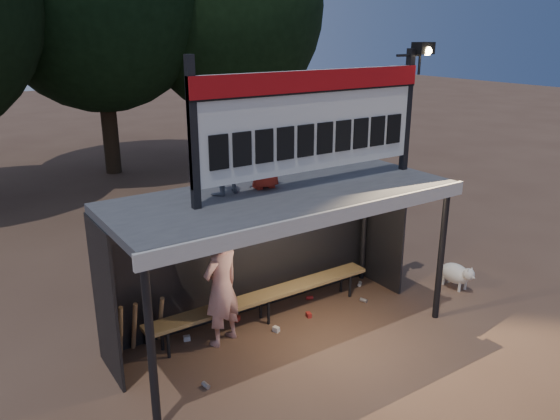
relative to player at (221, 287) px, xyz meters
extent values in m
plane|color=#4F3627|center=(0.85, -0.38, -0.91)|extent=(80.00, 80.00, 0.00)
imported|color=silver|center=(0.00, 0.00, 0.00)|extent=(0.77, 0.62, 1.81)
imported|color=gray|center=(0.06, 0.00, 1.93)|extent=(0.54, 0.44, 1.03)
imported|color=#B32A1B|center=(0.72, -0.06, 1.95)|extent=(0.55, 0.39, 1.08)
cube|color=#3F3F41|center=(0.85, -0.38, 1.35)|extent=(5.00, 2.00, 0.12)
cube|color=beige|center=(0.85, -1.40, 1.31)|extent=(5.10, 0.06, 0.20)
cylinder|color=black|center=(-1.55, -1.28, 0.19)|extent=(0.10, 0.10, 2.20)
cylinder|color=black|center=(3.25, -1.28, 0.19)|extent=(0.10, 0.10, 2.20)
cylinder|color=black|center=(-1.55, 0.52, 0.19)|extent=(0.10, 0.10, 2.20)
cylinder|color=black|center=(3.25, 0.52, 0.19)|extent=(0.10, 0.10, 2.20)
cube|color=black|center=(0.85, 0.62, 0.19)|extent=(5.00, 0.04, 2.20)
cube|color=black|center=(-1.65, 0.12, 0.19)|extent=(0.04, 1.00, 2.20)
cube|color=black|center=(3.35, 0.12, 0.19)|extent=(0.04, 1.00, 2.20)
cylinder|color=black|center=(0.85, 0.62, 1.24)|extent=(5.00, 0.06, 0.06)
cube|color=black|center=(-0.50, -0.38, 2.36)|extent=(0.10, 0.10, 1.90)
cube|color=black|center=(3.20, -0.38, 2.36)|extent=(0.10, 0.10, 1.90)
cube|color=silver|center=(1.35, -0.38, 2.36)|extent=(3.80, 0.08, 1.40)
cube|color=#A10B0E|center=(1.35, -0.43, 2.92)|extent=(3.80, 0.04, 0.28)
cube|color=black|center=(1.35, -0.44, 2.77)|extent=(3.80, 0.02, 0.03)
cube|color=black|center=(-0.18, -0.43, 2.11)|extent=(0.27, 0.03, 0.45)
cube|color=black|center=(0.16, -0.43, 2.11)|extent=(0.27, 0.03, 0.45)
cube|color=black|center=(0.50, -0.43, 2.11)|extent=(0.27, 0.03, 0.45)
cube|color=black|center=(0.84, -0.43, 2.11)|extent=(0.27, 0.03, 0.45)
cube|color=black|center=(1.18, -0.43, 2.11)|extent=(0.27, 0.03, 0.45)
cube|color=black|center=(1.52, -0.43, 2.11)|extent=(0.27, 0.03, 0.45)
cube|color=black|center=(1.86, -0.43, 2.11)|extent=(0.27, 0.03, 0.45)
cube|color=black|center=(2.20, -0.43, 2.11)|extent=(0.27, 0.03, 0.45)
cube|color=black|center=(2.54, -0.43, 2.11)|extent=(0.27, 0.03, 0.45)
cube|color=black|center=(2.88, -0.43, 2.11)|extent=(0.27, 0.03, 0.45)
cylinder|color=black|center=(3.15, -0.38, 3.21)|extent=(0.50, 0.04, 0.04)
cylinder|color=black|center=(3.40, -0.38, 3.06)|extent=(0.04, 0.04, 0.30)
cube|color=black|center=(3.40, -0.43, 3.31)|extent=(0.30, 0.22, 0.18)
sphere|color=#FFD88C|center=(3.40, -0.52, 3.27)|extent=(0.14, 0.14, 0.14)
cube|color=olive|center=(0.85, 0.17, -0.46)|extent=(4.00, 0.35, 0.06)
cylinder|color=black|center=(-0.85, 0.05, -0.68)|extent=(0.05, 0.05, 0.45)
cylinder|color=black|center=(-0.85, 0.29, -0.68)|extent=(0.05, 0.05, 0.45)
cylinder|color=black|center=(0.85, 0.05, -0.68)|extent=(0.05, 0.05, 0.45)
cylinder|color=black|center=(0.85, 0.29, -0.68)|extent=(0.05, 0.05, 0.45)
cylinder|color=black|center=(2.55, 0.05, -0.68)|extent=(0.05, 0.05, 0.45)
cylinder|color=black|center=(2.55, 0.29, -0.68)|extent=(0.05, 0.05, 0.45)
cylinder|color=#2F2115|center=(1.85, 11.12, 1.18)|extent=(0.50, 0.50, 4.18)
cylinder|color=black|center=(5.85, 10.12, 0.85)|extent=(0.50, 0.50, 3.52)
ellipsoid|color=black|center=(5.85, 10.12, 4.29)|extent=(6.08, 6.08, 7.04)
ellipsoid|color=silver|center=(4.39, -0.72, -0.64)|extent=(0.36, 0.58, 0.36)
sphere|color=silver|center=(4.39, -1.00, -0.55)|extent=(0.22, 0.22, 0.22)
cone|color=#EDE1C9|center=(4.39, -1.10, -0.57)|extent=(0.10, 0.10, 0.10)
cone|color=beige|center=(4.34, -1.02, -0.45)|extent=(0.06, 0.06, 0.07)
cone|color=beige|center=(4.44, -1.02, -0.45)|extent=(0.06, 0.06, 0.07)
cylinder|color=beige|center=(4.31, -0.90, -0.82)|extent=(0.05, 0.05, 0.18)
cylinder|color=beige|center=(4.47, -0.90, -0.82)|extent=(0.05, 0.05, 0.18)
cylinder|color=beige|center=(4.31, -0.54, -0.82)|extent=(0.05, 0.05, 0.18)
cylinder|color=beige|center=(4.47, -0.54, -0.82)|extent=(0.05, 0.05, 0.18)
cylinder|color=beige|center=(4.39, -0.42, -0.57)|extent=(0.04, 0.16, 0.14)
cylinder|color=olive|center=(-1.40, 0.44, -0.48)|extent=(0.07, 0.27, 0.84)
cylinder|color=olive|center=(-1.20, 0.44, -0.48)|extent=(0.09, 0.30, 0.83)
cylinder|color=black|center=(-1.00, 0.44, -0.48)|extent=(0.08, 0.33, 0.83)
cylinder|color=#A2774B|center=(-0.80, 0.44, -0.48)|extent=(0.08, 0.35, 0.82)
cube|color=#A7221C|center=(1.51, -0.14, -0.87)|extent=(0.09, 0.11, 0.08)
cylinder|color=#ADADB1|center=(2.61, -0.24, -0.87)|extent=(0.10, 0.13, 0.07)
cube|color=silver|center=(0.82, -0.21, -0.87)|extent=(0.10, 0.12, 0.08)
cylinder|color=#B11F1E|center=(1.89, 0.35, -0.87)|extent=(0.14, 0.11, 0.07)
cube|color=#B8B8BD|center=(-0.45, 0.32, -0.87)|extent=(0.11, 0.09, 0.08)
cylinder|color=beige|center=(2.99, 0.28, -0.87)|extent=(0.13, 0.13, 0.07)
cube|color=red|center=(0.47, 0.41, -0.87)|extent=(0.12, 0.11, 0.08)
cylinder|color=silver|center=(-0.72, -0.87, -0.87)|extent=(0.08, 0.13, 0.07)
camera|label=1|loc=(-3.29, -6.49, 3.59)|focal=35.00mm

